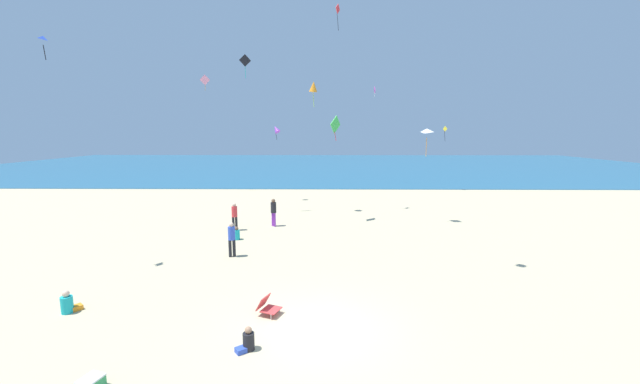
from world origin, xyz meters
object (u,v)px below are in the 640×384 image
(cooler_box, at_px, (91,384))
(person_3, at_px, (68,304))
(person_6, at_px, (247,342))
(kite_white, at_px, (427,131))
(person_4, at_px, (235,215))
(beach_chair_mid_beach, at_px, (267,306))
(kite_orange, at_px, (313,87))
(kite_black, at_px, (245,61))
(kite_yellow, at_px, (445,130))
(person_1, at_px, (237,235))
(person_0, at_px, (274,210))
(kite_magenta, at_px, (375,90))
(kite_blue, at_px, (43,38))
(person_2, at_px, (232,237))
(kite_purple, at_px, (276,129))
(kite_green, at_px, (335,125))
(kite_red, at_px, (338,10))
(kite_pink, at_px, (205,80))

(cooler_box, height_order, person_3, person_3)
(person_6, distance_m, kite_white, 17.64)
(person_4, bearing_deg, beach_chair_mid_beach, -13.62)
(kite_orange, bearing_deg, kite_black, -177.76)
(person_3, height_order, kite_yellow, kite_yellow)
(person_1, relative_size, person_6, 1.11)
(person_0, bearing_deg, kite_magenta, 24.44)
(person_3, distance_m, kite_blue, 10.11)
(kite_orange, bearing_deg, kite_blue, -130.37)
(person_2, height_order, kite_purple, kite_purple)
(kite_black, height_order, kite_green, kite_black)
(kite_yellow, bearing_deg, kite_orange, -139.16)
(person_3, bearing_deg, kite_black, 29.99)
(kite_purple, xyz_separation_m, kite_yellow, (15.79, 5.92, -0.02))
(person_3, distance_m, kite_yellow, 33.53)
(person_3, bearing_deg, kite_orange, 14.72)
(beach_chair_mid_beach, distance_m, person_1, 9.03)
(kite_red, height_order, kite_pink, kite_red)
(person_1, height_order, kite_magenta, kite_magenta)
(cooler_box, height_order, person_1, person_1)
(person_2, relative_size, kite_magenta, 1.47)
(person_4, height_order, kite_yellow, kite_yellow)
(kite_magenta, distance_m, kite_green, 19.83)
(kite_pink, bearing_deg, kite_black, -59.57)
(kite_pink, bearing_deg, person_2, -70.36)
(kite_purple, distance_m, kite_red, 10.29)
(person_2, xyz_separation_m, person_3, (-3.90, -5.59, -0.67))
(person_3, bearing_deg, kite_purple, 28.74)
(person_6, relative_size, kite_white, 0.36)
(cooler_box, height_order, kite_black, kite_black)
(person_2, relative_size, person_6, 2.51)
(person_0, relative_size, person_4, 1.04)
(person_0, bearing_deg, kite_purple, 53.28)
(kite_magenta, height_order, kite_green, kite_magenta)
(person_2, distance_m, kite_green, 10.24)
(kite_black, bearing_deg, person_0, -59.61)
(kite_purple, relative_size, kite_green, 0.81)
(person_4, distance_m, kite_black, 10.78)
(kite_white, bearing_deg, kite_orange, 156.67)
(kite_purple, distance_m, kite_green, 8.94)
(person_4, bearing_deg, kite_orange, 106.50)
(kite_green, bearing_deg, person_2, -124.24)
(beach_chair_mid_beach, bearing_deg, person_1, 130.51)
(kite_black, bearing_deg, person_3, -100.14)
(person_2, distance_m, kite_red, 17.59)
(person_2, relative_size, person_3, 2.18)
(cooler_box, xyz_separation_m, person_0, (2.04, 15.12, 0.84))
(kite_purple, bearing_deg, kite_green, -58.15)
(kite_magenta, bearing_deg, person_2, -110.47)
(kite_white, bearing_deg, person_3, -139.27)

